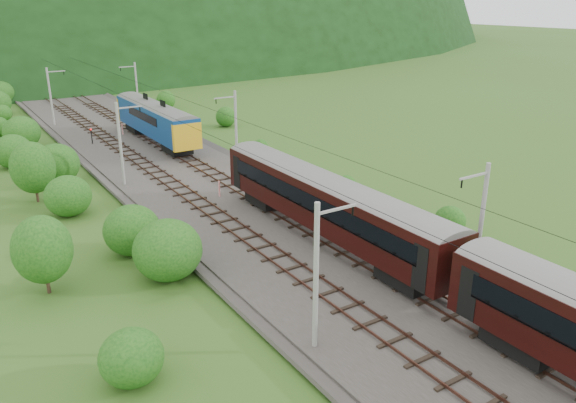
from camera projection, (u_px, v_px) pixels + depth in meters
ground at (401, 316)px, 32.65m from camera, size 600.00×600.00×0.00m
railbed at (304, 252)px, 40.49m from camera, size 14.00×220.00×0.30m
track_left at (276, 257)px, 39.19m from camera, size 2.40×220.00×0.27m
track_right at (331, 242)px, 41.63m from camera, size 2.40×220.00×0.27m
catenary_left at (121, 142)px, 53.24m from camera, size 2.54×192.28×8.00m
catenary_right at (235, 127)px, 59.47m from camera, size 2.54×192.28×8.00m
overhead_wires at (305, 159)px, 38.10m from camera, size 4.83×198.00×0.03m
hazard_post_near at (219, 189)px, 51.08m from camera, size 0.16×0.16×1.46m
hazard_post_far at (122, 129)px, 74.16m from camera, size 0.15×0.15×1.42m
signal at (91, 135)px, 69.31m from camera, size 0.21×0.21×1.90m
vegetation_left at (100, 244)px, 36.50m from camera, size 12.27×149.69×6.54m
vegetation_right at (429, 202)px, 46.96m from camera, size 6.60×108.54×3.17m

